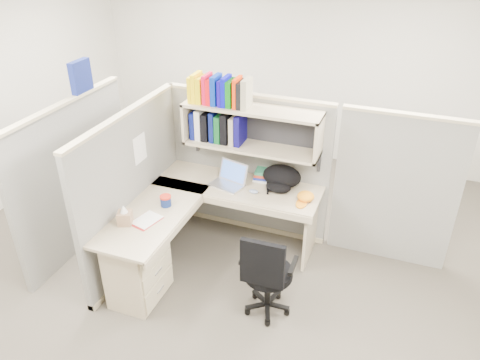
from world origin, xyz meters
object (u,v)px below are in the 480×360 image
at_px(laptop, 227,176).
at_px(snack_canister, 166,201).
at_px(desk, 166,246).
at_px(backpack, 280,179).
at_px(task_chair, 267,286).

xyz_separation_m(laptop, snack_canister, (-0.41, -0.56, -0.06)).
xyz_separation_m(desk, laptop, (0.30, 0.81, 0.41)).
bearing_deg(laptop, backpack, 29.83).
bearing_deg(snack_canister, laptop, 53.83).
relative_size(snack_canister, task_chair, 0.12).
bearing_deg(laptop, task_chair, -34.99).
bearing_deg(backpack, desk, -132.02).
xyz_separation_m(backpack, snack_canister, (-0.95, -0.70, -0.06)).
xyz_separation_m(desk, backpack, (0.84, 0.95, 0.41)).
distance_m(desk, laptop, 0.96).
distance_m(laptop, backpack, 0.55).
xyz_separation_m(snack_canister, task_chair, (1.14, -0.31, -0.46)).
bearing_deg(desk, backpack, 48.50).
relative_size(desk, backpack, 4.34).
height_order(backpack, task_chair, backpack).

